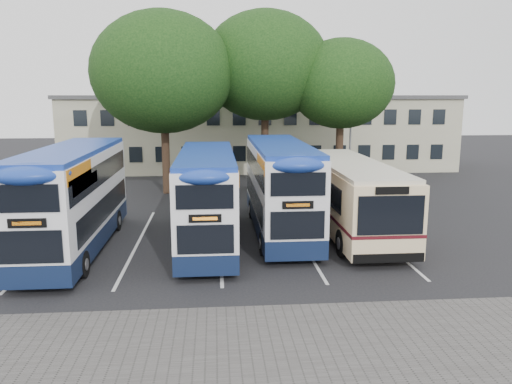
{
  "coord_description": "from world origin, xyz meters",
  "views": [
    {
      "loc": [
        -3.92,
        -15.91,
        6.2
      ],
      "look_at": [
        -2.18,
        5.0,
        2.12
      ],
      "focal_mm": 35.0,
      "sensor_mm": 36.0,
      "label": 1
    }
  ],
  "objects_px": {
    "tree_left": "(163,73)",
    "tree_mid": "(265,66)",
    "bus_dd_right": "(280,184)",
    "bus_single": "(349,192)",
    "bus_dd_mid": "(207,194)",
    "tree_right": "(341,84)",
    "lamp_post": "(351,111)",
    "bus_dd_left": "(73,194)"
  },
  "relations": [
    {
      "from": "tree_left",
      "to": "tree_right",
      "type": "distance_m",
      "value": 11.43
    },
    {
      "from": "tree_mid",
      "to": "bus_single",
      "type": "height_order",
      "value": "tree_mid"
    },
    {
      "from": "bus_dd_right",
      "to": "bus_single",
      "type": "bearing_deg",
      "value": 0.97
    },
    {
      "from": "tree_right",
      "to": "bus_dd_right",
      "type": "distance_m",
      "value": 12.71
    },
    {
      "from": "tree_left",
      "to": "tree_right",
      "type": "xyz_separation_m",
      "value": [
        11.39,
        0.63,
        -0.66
      ]
    },
    {
      "from": "bus_single",
      "to": "bus_dd_mid",
      "type": "bearing_deg",
      "value": -166.6
    },
    {
      "from": "tree_left",
      "to": "tree_mid",
      "type": "bearing_deg",
      "value": 15.98
    },
    {
      "from": "lamp_post",
      "to": "bus_dd_mid",
      "type": "relative_size",
      "value": 0.97
    },
    {
      "from": "tree_right",
      "to": "bus_dd_right",
      "type": "xyz_separation_m",
      "value": [
        -5.37,
        -10.54,
        -4.65
      ]
    },
    {
      "from": "bus_dd_right",
      "to": "bus_single",
      "type": "distance_m",
      "value": 3.25
    },
    {
      "from": "tree_right",
      "to": "bus_dd_left",
      "type": "bearing_deg",
      "value": -138.23
    },
    {
      "from": "tree_right",
      "to": "bus_single",
      "type": "bearing_deg",
      "value": -101.58
    },
    {
      "from": "bus_dd_left",
      "to": "bus_dd_mid",
      "type": "height_order",
      "value": "bus_dd_left"
    },
    {
      "from": "tree_right",
      "to": "bus_dd_left",
      "type": "distance_m",
      "value": 19.27
    },
    {
      "from": "lamp_post",
      "to": "bus_single",
      "type": "height_order",
      "value": "lamp_post"
    },
    {
      "from": "tree_left",
      "to": "tree_mid",
      "type": "relative_size",
      "value": 0.97
    },
    {
      "from": "lamp_post",
      "to": "tree_right",
      "type": "height_order",
      "value": "tree_right"
    },
    {
      "from": "tree_left",
      "to": "tree_mid",
      "type": "xyz_separation_m",
      "value": [
        6.53,
        1.87,
        0.53
      ]
    },
    {
      "from": "lamp_post",
      "to": "bus_dd_mid",
      "type": "distance_m",
      "value": 18.7
    },
    {
      "from": "bus_dd_right",
      "to": "lamp_post",
      "type": "bearing_deg",
      "value": 63.17
    },
    {
      "from": "bus_dd_mid",
      "to": "bus_single",
      "type": "xyz_separation_m",
      "value": [
        6.48,
        1.54,
        -0.31
      ]
    },
    {
      "from": "bus_dd_mid",
      "to": "bus_dd_right",
      "type": "bearing_deg",
      "value": 24.55
    },
    {
      "from": "tree_right",
      "to": "tree_mid",
      "type": "bearing_deg",
      "value": 165.72
    },
    {
      "from": "tree_left",
      "to": "bus_dd_mid",
      "type": "relative_size",
      "value": 1.21
    },
    {
      "from": "tree_mid",
      "to": "bus_dd_right",
      "type": "bearing_deg",
      "value": -92.44
    },
    {
      "from": "lamp_post",
      "to": "bus_dd_left",
      "type": "height_order",
      "value": "lamp_post"
    },
    {
      "from": "tree_mid",
      "to": "bus_dd_mid",
      "type": "relative_size",
      "value": 1.25
    },
    {
      "from": "bus_single",
      "to": "bus_dd_left",
      "type": "bearing_deg",
      "value": -170.5
    },
    {
      "from": "bus_single",
      "to": "tree_left",
      "type": "bearing_deg",
      "value": 133.16
    },
    {
      "from": "lamp_post",
      "to": "bus_dd_left",
      "type": "distance_m",
      "value": 22.36
    },
    {
      "from": "tree_mid",
      "to": "bus_dd_left",
      "type": "height_order",
      "value": "tree_mid"
    },
    {
      "from": "tree_left",
      "to": "bus_dd_right",
      "type": "relative_size",
      "value": 1.15
    },
    {
      "from": "tree_right",
      "to": "bus_dd_mid",
      "type": "height_order",
      "value": "tree_right"
    },
    {
      "from": "tree_left",
      "to": "bus_dd_mid",
      "type": "xyz_separation_m",
      "value": [
        2.77,
        -11.4,
        -5.42
      ]
    },
    {
      "from": "tree_right",
      "to": "bus_dd_right",
      "type": "height_order",
      "value": "tree_right"
    },
    {
      "from": "bus_dd_left",
      "to": "tree_mid",
      "type": "bearing_deg",
      "value": 56.44
    },
    {
      "from": "bus_dd_mid",
      "to": "bus_dd_right",
      "type": "height_order",
      "value": "bus_dd_right"
    },
    {
      "from": "bus_dd_mid",
      "to": "bus_single",
      "type": "relative_size",
      "value": 0.86
    },
    {
      "from": "lamp_post",
      "to": "tree_mid",
      "type": "height_order",
      "value": "tree_mid"
    },
    {
      "from": "tree_left",
      "to": "tree_right",
      "type": "relative_size",
      "value": 1.15
    },
    {
      "from": "tree_mid",
      "to": "bus_single",
      "type": "relative_size",
      "value": 1.08
    },
    {
      "from": "tree_right",
      "to": "bus_single",
      "type": "xyz_separation_m",
      "value": [
        -2.15,
        -10.49,
        -5.07
      ]
    }
  ]
}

